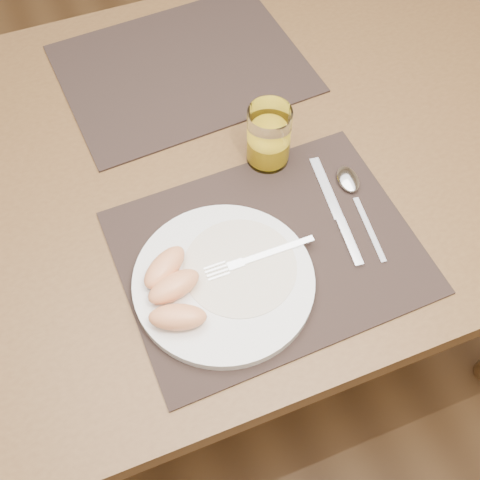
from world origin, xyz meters
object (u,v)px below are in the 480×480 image
at_px(juice_glass, 269,139).
at_px(placemat_near, 268,252).
at_px(plate, 224,282).
at_px(knife, 339,219).
at_px(placemat_far, 183,68).
at_px(spoon, 351,186).
at_px(fork, 251,260).
at_px(table, 209,185).

bearing_deg(juice_glass, placemat_near, -112.53).
xyz_separation_m(plate, knife, (0.21, 0.04, -0.01)).
height_order(placemat_near, knife, knife).
height_order(placemat_far, plate, plate).
distance_m(spoon, juice_glass, 0.16).
bearing_deg(fork, placemat_near, 21.06).
relative_size(plate, knife, 1.23).
height_order(table, knife, knife).
bearing_deg(spoon, juice_glass, 132.50).
bearing_deg(juice_glass, plate, -127.79).
distance_m(table, juice_glass, 0.17).
xyz_separation_m(fork, juice_glass, (0.11, 0.19, 0.03)).
relative_size(table, fork, 8.02).
bearing_deg(spoon, fork, -160.13).
height_order(table, placemat_far, placemat_far).
xyz_separation_m(table, plate, (-0.06, -0.25, 0.10)).
relative_size(knife, spoon, 1.15).
distance_m(placemat_near, spoon, 0.18).
bearing_deg(placemat_near, juice_glass, 67.47).
relative_size(placemat_far, spoon, 2.34).
relative_size(placemat_near, fork, 2.58).
height_order(placemat_far, fork, fork).
relative_size(placemat_near, juice_glass, 4.11).
bearing_deg(knife, plate, -168.94).
relative_size(fork, spoon, 0.91).
bearing_deg(juice_glass, table, 153.43).
bearing_deg(spoon, plate, -160.67).
xyz_separation_m(fork, knife, (0.16, 0.03, -0.02)).
bearing_deg(fork, placemat_far, 84.47).
xyz_separation_m(placemat_near, fork, (-0.04, -0.01, 0.02)).
height_order(placemat_near, placemat_far, same).
height_order(spoon, juice_glass, juice_glass).
bearing_deg(table, juice_glass, -26.57).
bearing_deg(placemat_far, spoon, -66.35).
relative_size(plate, spoon, 1.40).
height_order(placemat_near, fork, fork).
bearing_deg(knife, table, 125.87).
relative_size(table, juice_glass, 12.78).
xyz_separation_m(plate, spoon, (0.26, 0.09, -0.00)).
height_order(placemat_far, spoon, spoon).
relative_size(table, knife, 6.36).
relative_size(placemat_far, fork, 2.58).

